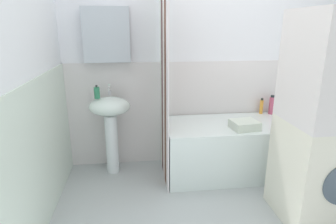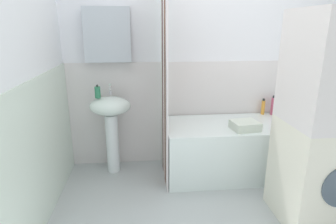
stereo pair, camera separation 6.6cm
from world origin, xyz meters
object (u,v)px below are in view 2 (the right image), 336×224
(bathtub, at_px, (229,149))
(body_wash_bottle, at_px, (263,107))
(towel_folded, at_px, (245,125))
(sink, at_px, (111,118))
(soap_dispenser, at_px, (98,92))
(washer_dryer_stack, at_px, (327,123))
(shampoo_bottle, at_px, (274,106))

(bathtub, xyz_separation_m, body_wash_bottle, (0.48, 0.30, 0.38))
(body_wash_bottle, bearing_deg, towel_folded, -129.43)
(sink, distance_m, bathtub, 1.34)
(bathtub, bearing_deg, body_wash_bottle, 32.15)
(soap_dispenser, height_order, body_wash_bottle, soap_dispenser)
(bathtub, relative_size, body_wash_bottle, 7.37)
(sink, bearing_deg, soap_dispenser, -163.57)
(soap_dispenser, relative_size, towel_folded, 0.55)
(body_wash_bottle, bearing_deg, washer_dryer_stack, -89.94)
(bathtub, relative_size, towel_folded, 5.43)
(washer_dryer_stack, bearing_deg, body_wash_bottle, 90.06)
(body_wash_bottle, xyz_separation_m, towel_folded, (-0.40, -0.48, -0.05))
(bathtub, xyz_separation_m, towel_folded, (0.09, -0.18, 0.33))
(shampoo_bottle, distance_m, towel_folded, 0.69)
(towel_folded, bearing_deg, sink, 165.93)
(sink, relative_size, body_wash_bottle, 4.54)
(body_wash_bottle, xyz_separation_m, washer_dryer_stack, (0.00, -1.14, 0.19))
(body_wash_bottle, distance_m, towel_folded, 0.63)
(shampoo_bottle, relative_size, washer_dryer_stack, 0.13)
(sink, bearing_deg, washer_dryer_stack, -29.57)
(sink, distance_m, body_wash_bottle, 1.77)
(bathtub, distance_m, shampoo_bottle, 0.77)
(washer_dryer_stack, bearing_deg, bathtub, 120.06)
(washer_dryer_stack, bearing_deg, sink, 150.43)
(soap_dispenser, height_order, shampoo_bottle, soap_dispenser)
(body_wash_bottle, height_order, washer_dryer_stack, washer_dryer_stack)
(towel_folded, xyz_separation_m, washer_dryer_stack, (0.40, -0.66, 0.24))
(body_wash_bottle, height_order, towel_folded, body_wash_bottle)
(soap_dispenser, height_order, washer_dryer_stack, washer_dryer_stack)
(shampoo_bottle, bearing_deg, sink, -176.50)
(soap_dispenser, xyz_separation_m, washer_dryer_stack, (1.89, -0.97, -0.07))
(shampoo_bottle, bearing_deg, washer_dryer_stack, -95.96)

